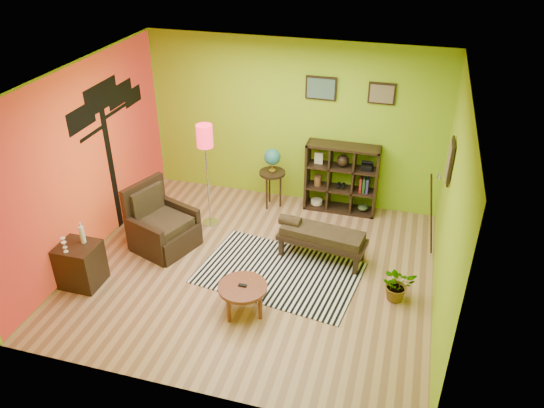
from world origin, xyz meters
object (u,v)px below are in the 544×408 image
(side_cabinet, at_px, (81,264))
(globe_table, at_px, (272,164))
(cube_shelf, at_px, (342,179))
(bench, at_px, (320,236))
(armchair, at_px, (161,228))
(potted_plant, at_px, (397,287))
(floor_lamp, at_px, (205,145))
(coffee_table, at_px, (243,289))

(side_cabinet, xyz_separation_m, globe_table, (1.95, 2.76, 0.50))
(cube_shelf, xyz_separation_m, bench, (-0.08, -1.46, -0.22))
(armchair, relative_size, potted_plant, 2.14)
(side_cabinet, distance_m, cube_shelf, 4.30)
(floor_lamp, bearing_deg, coffee_table, -57.30)
(coffee_table, xyz_separation_m, cube_shelf, (0.80, 2.87, 0.27))
(cube_shelf, distance_m, potted_plant, 2.41)
(globe_table, xyz_separation_m, cube_shelf, (1.16, 0.19, -0.21))
(coffee_table, distance_m, cube_shelf, 2.99)
(armchair, xyz_separation_m, side_cabinet, (-0.65, -1.15, 0.01))
(armchair, bearing_deg, coffee_table, -32.63)
(globe_table, relative_size, cube_shelf, 0.90)
(side_cabinet, xyz_separation_m, cube_shelf, (3.11, 2.95, 0.28))
(cube_shelf, bearing_deg, bench, -93.07)
(floor_lamp, distance_m, potted_plant, 3.49)
(floor_lamp, relative_size, potted_plant, 3.53)
(floor_lamp, distance_m, bench, 2.21)
(side_cabinet, height_order, globe_table, globe_table)
(floor_lamp, height_order, cube_shelf, floor_lamp)
(side_cabinet, bearing_deg, floor_lamp, 59.67)
(armchair, xyz_separation_m, cube_shelf, (2.46, 1.80, 0.30))
(side_cabinet, xyz_separation_m, bench, (3.04, 1.49, 0.06))
(armchair, xyz_separation_m, globe_table, (1.30, 1.61, 0.51))
(armchair, relative_size, cube_shelf, 0.88)
(cube_shelf, relative_size, bench, 0.89)
(armchair, bearing_deg, cube_shelf, 36.21)
(cube_shelf, height_order, bench, cube_shelf)
(armchair, relative_size, side_cabinet, 1.11)
(side_cabinet, bearing_deg, bench, 26.16)
(cube_shelf, bearing_deg, potted_plant, -62.31)
(cube_shelf, height_order, potted_plant, cube_shelf)
(coffee_table, height_order, bench, bench)
(floor_lamp, xyz_separation_m, potted_plant, (3.09, -1.08, -1.21))
(side_cabinet, bearing_deg, potted_plant, 11.32)
(side_cabinet, relative_size, bench, 0.70)
(globe_table, xyz_separation_m, bench, (1.08, -1.27, -0.43))
(bench, height_order, potted_plant, bench)
(armchair, distance_m, globe_table, 2.13)
(floor_lamp, height_order, potted_plant, floor_lamp)
(bench, distance_m, potted_plant, 1.36)
(side_cabinet, distance_m, potted_plant, 4.30)
(coffee_table, bearing_deg, globe_table, 97.69)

